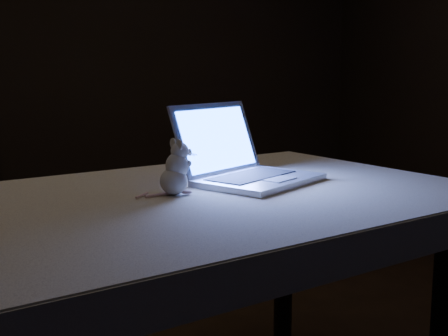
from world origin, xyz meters
name	(u,v)px	position (x,y,z in m)	size (l,w,h in m)	color
back_wall	(74,49)	(0.00, 2.50, 1.30)	(4.50, 0.04, 2.60)	black
table	(202,328)	(0.12, -0.58, 0.40)	(1.49, 0.95, 0.80)	black
tablecloth	(198,206)	(0.12, -0.53, 0.75)	(1.58, 1.05, 0.10)	beige
laptop	(260,143)	(0.33, -0.48, 0.93)	(0.37, 0.33, 0.25)	silver
plush_mouse	(173,167)	(0.04, -0.57, 0.88)	(0.11, 0.11, 0.16)	silver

